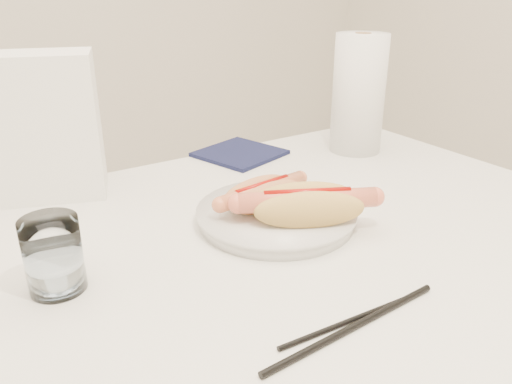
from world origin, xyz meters
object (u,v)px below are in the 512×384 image
hotdog_right (307,205)px  water_glass (53,255)px  napkin_box (42,127)px  plate (276,217)px  hotdog_left (262,195)px  table (247,286)px  paper_towel_roll (358,94)px

hotdog_right → water_glass: 0.35m
hotdog_right → napkin_box: napkin_box is taller
plate → water_glass: (-0.33, -0.00, 0.04)m
hotdog_right → napkin_box: (-0.28, 0.36, 0.08)m
plate → napkin_box: size_ratio=0.98×
plate → hotdog_left: hotdog_left is taller
water_glass → hotdog_right: bearing=-8.3°
table → plate: (0.08, 0.05, 0.07)m
table → hotdog_right: size_ratio=6.21×
plate → hotdog_left: bearing=112.3°
plate → hotdog_left: size_ratio=1.44×
hotdog_left → napkin_box: 0.38m
table → paper_towel_roll: bearing=29.7°
plate → hotdog_right: size_ratio=1.22×
plate → paper_towel_roll: paper_towel_roll is taller
table → napkin_box: 0.43m
water_glass → paper_towel_roll: 0.71m
hotdog_right → water_glass: water_glass is taller
napkin_box → paper_towel_roll: size_ratio=0.99×
hotdog_right → paper_towel_roll: 0.42m
table → water_glass: size_ratio=12.78×
table → hotdog_left: size_ratio=7.29×
hotdog_left → water_glass: bearing=177.5°
table → napkin_box: size_ratio=4.98×
table → hotdog_left: (0.07, 0.07, 0.10)m
table → plate: bearing=29.7°
plate → hotdog_left: 0.04m
hotdog_left → paper_towel_roll: size_ratio=0.67×
napkin_box → hotdog_right: bearing=-32.6°
hotdog_right → napkin_box: 0.46m
table → plate: plate is taller
napkin_box → paper_towel_roll: bearing=9.5°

